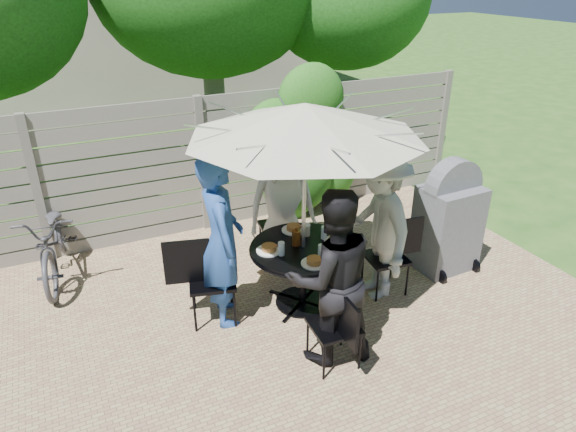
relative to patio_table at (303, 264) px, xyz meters
name	(u,v)px	position (x,y,z in m)	size (l,w,h in m)	color
patio_table	(303,264)	(0.00, 0.00, 0.00)	(1.26, 1.26, 0.72)	black
umbrella	(305,120)	(0.00, 0.00, 1.53)	(2.61, 2.61, 2.19)	silver
chair_back	(280,240)	(0.16, 0.95, -0.21)	(0.51, 0.71, 0.95)	black
person_back	(282,205)	(0.14, 0.82, 0.31)	(0.79, 0.52, 1.63)	silver
chair_left	(212,296)	(-0.95, 0.16, -0.22)	(0.72, 0.55, 0.94)	black
person_left	(222,241)	(-0.82, 0.14, 0.40)	(0.66, 0.43, 1.80)	#21458F
chair_front	(334,342)	(-0.16, -0.95, -0.24)	(0.43, 0.62, 0.85)	black
person_front	(331,278)	(-0.14, -0.82, 0.35)	(0.82, 0.64, 1.69)	black
chair_right	(386,271)	(0.95, -0.16, -0.24)	(0.65, 0.47, 0.87)	black
person_right	(379,225)	(0.82, -0.14, 0.35)	(1.09, 0.63, 1.69)	#A9A9A4
plate_back	(294,229)	(0.06, 0.35, 0.24)	(0.26, 0.26, 0.06)	white
plate_left	(269,249)	(-0.35, 0.06, 0.24)	(0.26, 0.26, 0.06)	white
plate_front	(314,262)	(-0.06, -0.35, 0.24)	(0.26, 0.26, 0.06)	white
plate_right	(336,240)	(0.35, -0.06, 0.24)	(0.26, 0.26, 0.06)	white
plate_extra	(330,256)	(0.13, -0.33, 0.24)	(0.24, 0.24, 0.06)	white
glass_left	(281,249)	(-0.27, -0.06, 0.29)	(0.07, 0.07, 0.14)	silver
glass_front	(321,251)	(0.06, -0.27, 0.29)	(0.07, 0.07, 0.14)	silver
glass_right	(324,232)	(0.27, 0.06, 0.29)	(0.07, 0.07, 0.14)	silver
syrup_jug	(296,238)	(-0.05, 0.06, 0.30)	(0.09, 0.09, 0.16)	#59280C
coffee_cup	(306,230)	(0.14, 0.20, 0.28)	(0.08, 0.08, 0.12)	#C6B293
bicycle	(55,240)	(-2.31, 1.78, -0.05)	(0.60, 1.71, 0.90)	#333338
bbq_grill	(448,220)	(1.87, -0.04, 0.13)	(0.70, 0.55, 1.39)	#5C5C61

